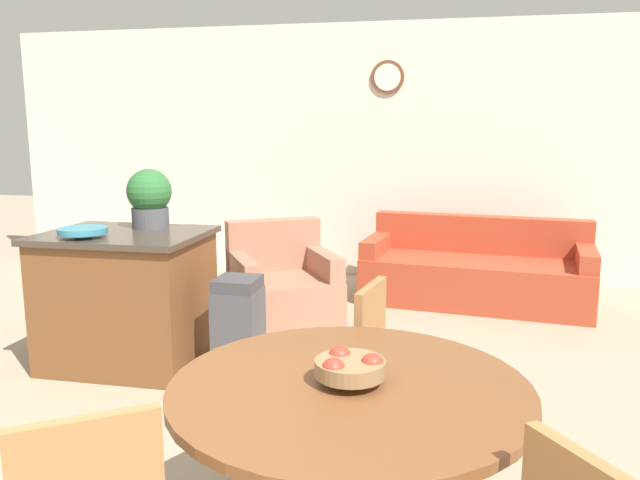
{
  "coord_description": "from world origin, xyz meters",
  "views": [
    {
      "loc": [
        0.99,
        -1.18,
        1.62
      ],
      "look_at": [
        0.24,
        2.38,
        0.96
      ],
      "focal_mm": 35.0,
      "sensor_mm": 36.0,
      "label": 1
    }
  ],
  "objects_px": {
    "dining_chair_far_side": "(393,367)",
    "fruit_bowl": "(349,367)",
    "couch": "(476,273)",
    "armchair": "(282,289)",
    "dining_table": "(349,430)",
    "potted_plant": "(149,197)",
    "teal_bowl": "(83,231)",
    "kitchen_island": "(127,298)",
    "trash_bin": "(238,327)"
  },
  "relations": [
    {
      "from": "armchair",
      "to": "teal_bowl",
      "type": "bearing_deg",
      "value": -156.42
    },
    {
      "from": "potted_plant",
      "to": "dining_table",
      "type": "bearing_deg",
      "value": -49.22
    },
    {
      "from": "kitchen_island",
      "to": "teal_bowl",
      "type": "bearing_deg",
      "value": -124.66
    },
    {
      "from": "potted_plant",
      "to": "couch",
      "type": "relative_size",
      "value": 0.19
    },
    {
      "from": "teal_bowl",
      "to": "trash_bin",
      "type": "relative_size",
      "value": 0.47
    },
    {
      "from": "dining_chair_far_side",
      "to": "trash_bin",
      "type": "bearing_deg",
      "value": -119.08
    },
    {
      "from": "kitchen_island",
      "to": "armchair",
      "type": "height_order",
      "value": "kitchen_island"
    },
    {
      "from": "kitchen_island",
      "to": "teal_bowl",
      "type": "distance_m",
      "value": 0.57
    },
    {
      "from": "fruit_bowl",
      "to": "dining_chair_far_side",
      "type": "bearing_deg",
      "value": 84.66
    },
    {
      "from": "armchair",
      "to": "trash_bin",
      "type": "bearing_deg",
      "value": -119.69
    },
    {
      "from": "teal_bowl",
      "to": "armchair",
      "type": "bearing_deg",
      "value": 54.29
    },
    {
      "from": "dining_chair_far_side",
      "to": "teal_bowl",
      "type": "distance_m",
      "value": 2.24
    },
    {
      "from": "dining_chair_far_side",
      "to": "kitchen_island",
      "type": "bearing_deg",
      "value": -106.34
    },
    {
      "from": "fruit_bowl",
      "to": "trash_bin",
      "type": "relative_size",
      "value": 0.36
    },
    {
      "from": "dining_chair_far_side",
      "to": "kitchen_island",
      "type": "height_order",
      "value": "kitchen_island"
    },
    {
      "from": "fruit_bowl",
      "to": "kitchen_island",
      "type": "bearing_deg",
      "value": 135.47
    },
    {
      "from": "fruit_bowl",
      "to": "couch",
      "type": "xyz_separation_m",
      "value": [
        0.58,
        3.87,
        -0.54
      ]
    },
    {
      "from": "teal_bowl",
      "to": "couch",
      "type": "xyz_separation_m",
      "value": [
        2.56,
        2.3,
        -0.69
      ]
    },
    {
      "from": "kitchen_island",
      "to": "armchair",
      "type": "distance_m",
      "value": 1.37
    },
    {
      "from": "couch",
      "to": "armchair",
      "type": "bearing_deg",
      "value": -141.43
    },
    {
      "from": "kitchen_island",
      "to": "couch",
      "type": "distance_m",
      "value": 3.18
    },
    {
      "from": "dining_chair_far_side",
      "to": "fruit_bowl",
      "type": "height_order",
      "value": "dining_chair_far_side"
    },
    {
      "from": "armchair",
      "to": "potted_plant",
      "type": "bearing_deg",
      "value": -159.49
    },
    {
      "from": "couch",
      "to": "armchair",
      "type": "height_order",
      "value": "armchair"
    },
    {
      "from": "dining_chair_far_side",
      "to": "armchair",
      "type": "bearing_deg",
      "value": -141.49
    },
    {
      "from": "potted_plant",
      "to": "couch",
      "type": "xyz_separation_m",
      "value": [
        2.32,
        1.86,
        -0.86
      ]
    },
    {
      "from": "fruit_bowl",
      "to": "potted_plant",
      "type": "distance_m",
      "value": 2.68
    },
    {
      "from": "dining_chair_far_side",
      "to": "potted_plant",
      "type": "bearing_deg",
      "value": -112.6
    },
    {
      "from": "potted_plant",
      "to": "couch",
      "type": "height_order",
      "value": "potted_plant"
    },
    {
      "from": "trash_bin",
      "to": "armchair",
      "type": "relative_size",
      "value": 0.59
    },
    {
      "from": "kitchen_island",
      "to": "dining_table",
      "type": "bearing_deg",
      "value": -44.52
    },
    {
      "from": "kitchen_island",
      "to": "trash_bin",
      "type": "bearing_deg",
      "value": -4.3
    },
    {
      "from": "dining_chair_far_side",
      "to": "armchair",
      "type": "xyz_separation_m",
      "value": [
        -1.11,
        2.05,
        -0.2
      ]
    },
    {
      "from": "dining_table",
      "to": "potted_plant",
      "type": "xyz_separation_m",
      "value": [
        -1.74,
        2.02,
        0.55
      ]
    },
    {
      "from": "dining_chair_far_side",
      "to": "trash_bin",
      "type": "height_order",
      "value": "dining_chair_far_side"
    },
    {
      "from": "dining_chair_far_side",
      "to": "armchair",
      "type": "relative_size",
      "value": 0.79
    },
    {
      "from": "fruit_bowl",
      "to": "couch",
      "type": "height_order",
      "value": "fruit_bowl"
    },
    {
      "from": "trash_bin",
      "to": "couch",
      "type": "relative_size",
      "value": 0.31
    },
    {
      "from": "armchair",
      "to": "kitchen_island",
      "type": "bearing_deg",
      "value": -156.63
    },
    {
      "from": "trash_bin",
      "to": "couch",
      "type": "xyz_separation_m",
      "value": [
        1.59,
        2.14,
        -0.05
      ]
    },
    {
      "from": "couch",
      "to": "armchair",
      "type": "relative_size",
      "value": 1.91
    },
    {
      "from": "armchair",
      "to": "dining_table",
      "type": "bearing_deg",
      "value": -101.14
    },
    {
      "from": "potted_plant",
      "to": "trash_bin",
      "type": "xyz_separation_m",
      "value": [
        0.73,
        -0.28,
        -0.81
      ]
    },
    {
      "from": "dining_chair_far_side",
      "to": "potted_plant",
      "type": "height_order",
      "value": "potted_plant"
    },
    {
      "from": "dining_table",
      "to": "dining_chair_far_side",
      "type": "xyz_separation_m",
      "value": [
        0.08,
        0.85,
        -0.1
      ]
    },
    {
      "from": "kitchen_island",
      "to": "teal_bowl",
      "type": "xyz_separation_m",
      "value": [
        -0.16,
        -0.23,
        0.5
      ]
    },
    {
      "from": "dining_chair_far_side",
      "to": "fruit_bowl",
      "type": "bearing_deg",
      "value": 4.77
    },
    {
      "from": "dining_chair_far_side",
      "to": "couch",
      "type": "xyz_separation_m",
      "value": [
        0.5,
        3.02,
        -0.22
      ]
    },
    {
      "from": "teal_bowl",
      "to": "couch",
      "type": "height_order",
      "value": "teal_bowl"
    },
    {
      "from": "trash_bin",
      "to": "armchair",
      "type": "height_order",
      "value": "armchair"
    }
  ]
}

